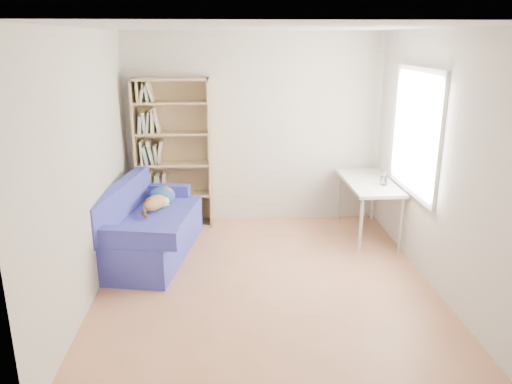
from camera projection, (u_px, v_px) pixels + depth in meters
ground at (266, 283)px, 5.33m from camera, size 4.00×4.00×0.00m
room_shell at (276, 131)px, 4.88m from camera, size 3.54×4.04×2.62m
sofa at (148, 228)px, 5.96m from camera, size 1.15×1.93×0.88m
bookshelf at (174, 160)px, 6.73m from camera, size 1.01×0.31×2.01m
desk at (369, 186)px, 6.42m from camera, size 0.59×1.29×0.75m
pen_cup at (384, 180)px, 6.21m from camera, size 0.09×0.09×0.17m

